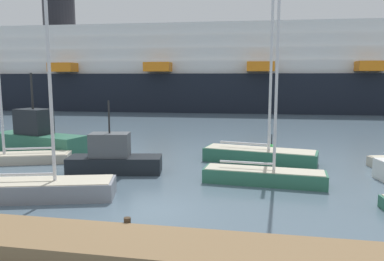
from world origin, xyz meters
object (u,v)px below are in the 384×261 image
Objects in this scene: sailboat_0 at (264,173)px; channel_buoy_0 at (271,149)px; sailboat_2 at (13,154)px; sailboat_4 at (260,154)px; fishing_boat_1 at (37,137)px; cruise_ship at (168,73)px; fishing_boat_3 at (113,158)px; sailboat_1 at (44,187)px.

channel_buoy_0 is (0.59, 7.79, -0.20)m from sailboat_0.
sailboat_0 is 16.42m from sailboat_2.
sailboat_4 is 1.46× the size of fishing_boat_1.
cruise_ship reaches higher than sailboat_2.
cruise_ship reaches higher than fishing_boat_3.
fishing_boat_1 is 1.40× the size of fishing_boat_3.
sailboat_2 reaches higher than sailboat_1.
sailboat_4 is 2.85m from channel_buoy_0.
sailboat_1 is at bearing -125.44° from sailboat_4.
sailboat_2 is at bearing 177.35° from sailboat_0.
sailboat_1 is at bearing 65.00° from fishing_boat_3.
channel_buoy_0 is at bearing -67.97° from cruise_ship.
channel_buoy_0 is at bearing -153.84° from fishing_boat_3.
sailboat_1 is 1.47× the size of fishing_boat_1.
sailboat_1 is 12.14m from fishing_boat_1.
sailboat_2 is 17.86m from channel_buoy_0.
fishing_boat_1 is 5.25× the size of channel_buoy_0.
fishing_boat_3 is (-8.78, 0.77, 0.27)m from sailboat_0.
sailboat_1 is at bearing 115.17° from sailboat_2.
sailboat_4 is at bearing -167.30° from fishing_boat_1.
sailboat_2 is 1.07× the size of sailboat_4.
fishing_boat_3 is 46.78m from cruise_ship.
sailboat_4 is 16.65m from fishing_boat_1.
sailboat_0 reaches higher than sailboat_1.
fishing_boat_3 is at bearing 151.70° from sailboat_2.
fishing_boat_1 reaches higher than fishing_boat_3.
sailboat_4 is (9.84, 9.45, 0.02)m from sailboat_1.
sailboat_0 is 1.50× the size of fishing_boat_1.
sailboat_0 is 0.11× the size of cruise_ship.
sailboat_1 is 7.70× the size of channel_buoy_0.
sailboat_0 is 7.90× the size of channel_buoy_0.
sailboat_0 is 11.00m from sailboat_1.
sailboat_2 is 2.20× the size of fishing_boat_3.
sailboat_4 is 7.67× the size of channel_buoy_0.
channel_buoy_0 is at bearing 33.57° from sailboat_1.
sailboat_2 is at bearing -161.08° from channel_buoy_0.
sailboat_1 is at bearing -152.20° from sailboat_0.
sailboat_0 is at bearing 164.29° from fishing_boat_3.
sailboat_1 is 0.10× the size of cruise_ship.
sailboat_1 reaches higher than channel_buoy_0.
fishing_boat_3 is at bearing -142.53° from sailboat_4.
cruise_ship is at bearing -75.20° from fishing_boat_1.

